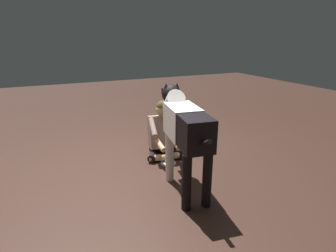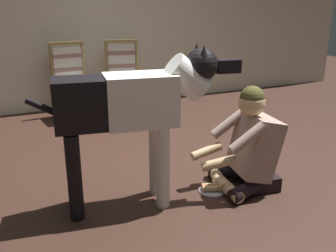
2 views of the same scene
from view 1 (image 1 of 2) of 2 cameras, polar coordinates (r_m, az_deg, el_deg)
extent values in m
plane|color=#37211A|center=(3.71, -5.55, -9.03)|extent=(15.35, 15.35, 0.00)
cube|color=black|center=(4.16, -1.39, -4.81)|extent=(0.29, 0.37, 0.12)
cylinder|color=black|center=(4.06, 1.30, -5.37)|extent=(0.41, 0.22, 0.11)
cylinder|color=tan|center=(3.91, 0.96, -6.43)|extent=(0.12, 0.37, 0.09)
cylinder|color=black|center=(3.99, -2.99, -5.86)|extent=(0.39, 0.31, 0.11)
cylinder|color=tan|center=(3.87, -1.47, -6.71)|extent=(0.17, 0.37, 0.09)
cube|color=gray|center=(4.01, -1.24, -1.15)|extent=(0.37, 0.44, 0.52)
cylinder|color=gray|center=(3.86, 1.86, 0.21)|extent=(0.30, 0.12, 0.24)
cylinder|color=tan|center=(3.74, 2.01, -3.65)|extent=(0.28, 0.15, 0.12)
cylinder|color=gray|center=(3.78, -3.22, -0.24)|extent=(0.30, 0.12, 0.24)
cylinder|color=tan|center=(3.67, -1.71, -4.05)|extent=(0.27, 0.07, 0.12)
sphere|color=tan|center=(3.85, -1.09, 3.53)|extent=(0.21, 0.21, 0.21)
sphere|color=#46431D|center=(3.84, -1.09, 4.06)|extent=(0.19, 0.19, 0.19)
cylinder|color=silver|center=(3.29, 0.34, -6.65)|extent=(0.10, 0.10, 0.62)
cylinder|color=silver|center=(3.36, 4.03, -6.20)|extent=(0.10, 0.10, 0.62)
cylinder|color=black|center=(2.77, 3.97, -11.92)|extent=(0.10, 0.10, 0.62)
cylinder|color=black|center=(2.84, 8.30, -11.20)|extent=(0.10, 0.10, 0.62)
cube|color=silver|center=(3.03, 3.08, 0.97)|extent=(0.53, 0.39, 0.36)
cube|color=black|center=(2.70, 5.63, -1.36)|extent=(0.47, 0.36, 0.34)
cylinder|color=silver|center=(3.30, 1.23, 4.99)|extent=(0.39, 0.28, 0.35)
sphere|color=black|center=(3.39, 0.70, 6.83)|extent=(0.24, 0.24, 0.24)
cube|color=black|center=(3.58, -0.21, 7.17)|extent=(0.19, 0.13, 0.10)
cone|color=black|center=(3.34, -0.43, 8.23)|extent=(0.10, 0.10, 0.11)
cone|color=black|center=(3.38, 1.94, 8.34)|extent=(0.10, 0.10, 0.11)
cylinder|color=black|center=(2.51, 7.48, -3.84)|extent=(0.32, 0.09, 0.21)
cylinder|color=silver|center=(3.83, 0.12, -7.87)|extent=(0.22, 0.22, 0.01)
cylinder|color=#D8B576|center=(3.82, 0.45, -7.45)|extent=(0.17, 0.10, 0.05)
cylinder|color=#D8B576|center=(3.82, -0.20, -7.48)|extent=(0.17, 0.10, 0.05)
cylinder|color=#9D4730|center=(3.82, 0.12, -7.37)|extent=(0.17, 0.09, 0.04)
camera|label=2|loc=(4.10, 41.93, 9.85)|focal=39.81mm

